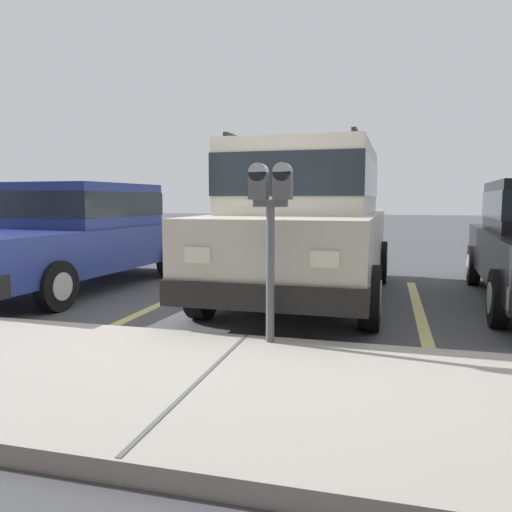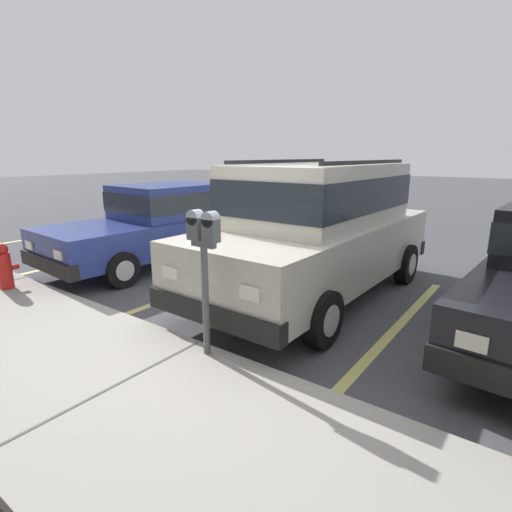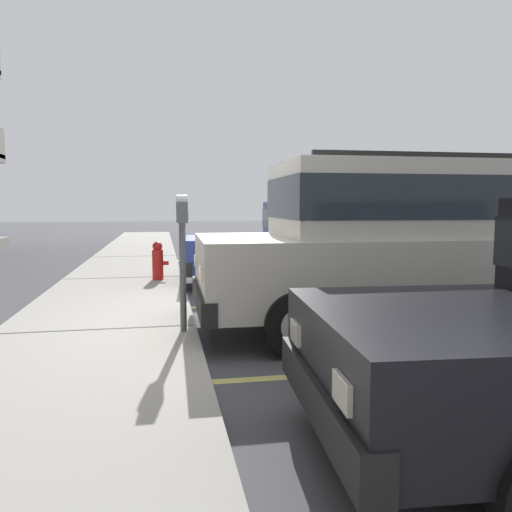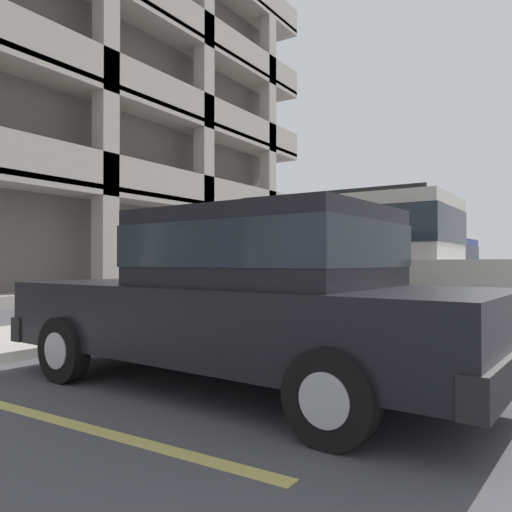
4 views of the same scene
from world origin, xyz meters
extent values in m
cube|color=#4C4C51|center=(0.00, 0.00, -0.05)|extent=(80.00, 80.00, 0.10)
cube|color=#ADA89E|center=(0.00, 1.30, 0.06)|extent=(40.00, 2.20, 0.12)
cube|color=#606060|center=(0.00, 1.30, 0.12)|extent=(0.03, 2.16, 0.00)
cube|color=#DBD16B|center=(-1.55, -1.40, 0.00)|extent=(0.12, 4.80, 0.01)
cube|color=#DBD16B|center=(1.55, -1.40, 0.00)|extent=(0.12, 4.80, 0.01)
cube|color=beige|center=(-0.15, -2.19, 0.73)|extent=(1.93, 4.73, 0.80)
cube|color=beige|center=(-0.15, -2.24, 1.55)|extent=(1.67, 2.94, 0.84)
cube|color=#232B33|center=(-0.15, -2.24, 1.57)|extent=(1.70, 2.97, 0.46)
cube|color=black|center=(-0.10, 0.12, 0.45)|extent=(1.88, 0.20, 0.24)
cube|color=black|center=(-0.19, -4.50, 0.45)|extent=(1.88, 0.20, 0.24)
cube|color=silver|center=(0.47, 0.16, 0.81)|extent=(0.24, 0.03, 0.14)
cube|color=silver|center=(-0.67, 0.18, 0.81)|extent=(0.24, 0.03, 0.14)
cylinder|color=black|center=(0.78, -0.75, 0.33)|extent=(0.21, 0.66, 0.66)
cylinder|color=#B2B2B7|center=(0.78, -0.75, 0.33)|extent=(0.23, 0.37, 0.36)
cylinder|color=black|center=(-1.02, -0.71, 0.33)|extent=(0.21, 0.66, 0.66)
cylinder|color=#B2B2B7|center=(-1.02, -0.71, 0.33)|extent=(0.23, 0.37, 0.36)
cylinder|color=black|center=(0.73, -3.66, 0.33)|extent=(0.21, 0.66, 0.66)
cylinder|color=#B2B2B7|center=(0.73, -3.66, 0.33)|extent=(0.23, 0.37, 0.36)
cylinder|color=black|center=(-1.08, -3.63, 0.33)|extent=(0.21, 0.66, 0.66)
cylinder|color=#B2B2B7|center=(-1.08, -3.63, 0.33)|extent=(0.23, 0.37, 0.36)
cube|color=black|center=(0.54, -2.25, 2.01)|extent=(0.10, 2.62, 0.05)
cube|color=black|center=(-0.84, -2.22, 2.01)|extent=(0.10, 2.62, 0.05)
cylinder|color=black|center=(-2.28, -1.15, 0.30)|extent=(0.20, 0.61, 0.60)
cylinder|color=#B2B2B7|center=(-2.28, -1.15, 0.30)|extent=(0.20, 0.34, 0.33)
cylinder|color=black|center=(-2.47, -3.88, 0.30)|extent=(0.20, 0.61, 0.60)
cylinder|color=#B2B2B7|center=(-2.47, -3.88, 0.30)|extent=(0.20, 0.34, 0.33)
cube|color=navy|center=(3.28, -2.05, 0.60)|extent=(1.98, 4.50, 0.60)
cube|color=navy|center=(3.26, -2.35, 1.22)|extent=(1.62, 2.07, 0.64)
cube|color=#232B33|center=(3.26, -2.35, 1.24)|extent=(1.65, 2.10, 0.35)
cube|color=black|center=(3.14, -4.21, 0.42)|extent=(1.74, 0.27, 0.24)
cylinder|color=black|center=(2.54, -0.64, 0.30)|extent=(0.20, 0.61, 0.60)
cylinder|color=#B2B2B7|center=(2.54, -0.64, 0.30)|extent=(0.20, 0.34, 0.33)
cylinder|color=black|center=(4.03, -3.47, 0.30)|extent=(0.20, 0.61, 0.60)
cylinder|color=#B2B2B7|center=(4.03, -3.47, 0.30)|extent=(0.20, 0.34, 0.33)
cylinder|color=black|center=(2.36, -3.36, 0.30)|extent=(0.20, 0.61, 0.60)
cylinder|color=#B2B2B7|center=(2.36, -3.36, 0.30)|extent=(0.20, 0.34, 0.33)
cylinder|color=#595B60|center=(-0.24, 0.35, 0.68)|extent=(0.07, 0.07, 1.12)
cube|color=#595B60|center=(-0.24, 0.35, 1.27)|extent=(0.28, 0.06, 0.06)
cube|color=#515459|center=(-0.34, 0.35, 1.41)|extent=(0.15, 0.11, 0.22)
cylinder|color=#9EA8B2|center=(-0.34, 0.35, 1.52)|extent=(0.15, 0.11, 0.15)
cube|color=#B7B293|center=(-0.34, 0.29, 1.37)|extent=(0.08, 0.01, 0.08)
cube|color=#515459|center=(-0.14, 0.35, 1.41)|extent=(0.15, 0.11, 0.22)
cylinder|color=#9EA8B2|center=(-0.14, 0.35, 1.52)|extent=(0.15, 0.11, 0.15)
cube|color=#B7B293|center=(-0.14, 0.29, 1.37)|extent=(0.08, 0.01, 0.08)
camera|label=1|loc=(-1.17, 4.31, 1.30)|focal=35.00mm
camera|label=2|loc=(-2.87, 3.07, 2.11)|focal=28.00mm
camera|label=3|loc=(-5.63, 0.56, 1.50)|focal=35.00mm
camera|label=4|loc=(-6.86, -4.97, 1.10)|focal=35.00mm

